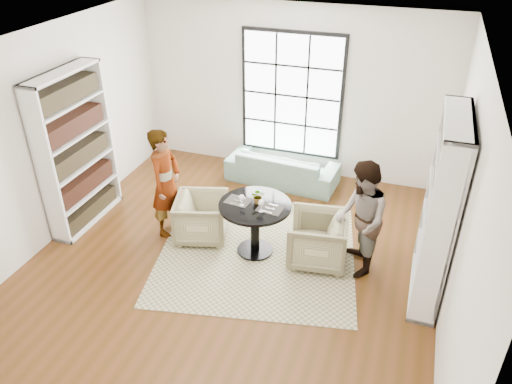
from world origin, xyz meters
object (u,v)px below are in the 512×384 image
(armchair_left, at_px, (202,218))
(flower_centerpiece, at_px, (258,196))
(person_left, at_px, (166,183))
(wine_glass_left, at_px, (242,198))
(armchair_right, at_px, (317,240))
(sofa, at_px, (282,167))
(person_right, at_px, (361,220))
(wine_glass_right, at_px, (261,203))
(pedestal_table, at_px, (255,218))

(armchair_left, distance_m, flower_centerpiece, 1.05)
(person_left, bearing_deg, wine_glass_left, -95.52)
(armchair_right, distance_m, wine_glass_left, 1.19)
(sofa, bearing_deg, flower_centerpiece, 101.00)
(armchair_left, bearing_deg, wine_glass_left, -119.24)
(person_right, xyz_separation_m, wine_glass_right, (-1.29, -0.22, 0.12))
(pedestal_table, height_order, wine_glass_left, wine_glass_left)
(pedestal_table, distance_m, person_right, 1.45)
(person_left, relative_size, wine_glass_left, 9.79)
(sofa, bearing_deg, armchair_right, 122.57)
(sofa, distance_m, wine_glass_left, 2.29)
(sofa, bearing_deg, armchair_left, 76.66)
(pedestal_table, xyz_separation_m, person_left, (-1.41, 0.08, 0.26))
(armchair_right, relative_size, wine_glass_right, 4.41)
(person_left, distance_m, wine_glass_right, 1.56)
(armchair_left, relative_size, person_left, 0.45)
(pedestal_table, bearing_deg, armchair_left, 174.46)
(person_left, xyz_separation_m, wine_glass_left, (1.25, -0.17, 0.09))
(armchair_left, height_order, person_left, person_left)
(person_left, height_order, wine_glass_right, person_left)
(sofa, xyz_separation_m, flower_centerpiece, (0.24, -2.06, 0.62))
(person_right, bearing_deg, wine_glass_left, -102.57)
(wine_glass_left, bearing_deg, person_left, 172.28)
(pedestal_table, xyz_separation_m, armchair_right, (0.88, 0.07, -0.22))
(sofa, height_order, person_left, person_left)
(armchair_right, xyz_separation_m, person_left, (-2.29, 0.01, 0.48))
(person_right, relative_size, flower_centerpiece, 7.60)
(pedestal_table, height_order, sofa, pedestal_table)
(armchair_right, xyz_separation_m, flower_centerpiece, (-0.85, -0.02, 0.55))
(armchair_left, relative_size, flower_centerpiece, 3.54)
(pedestal_table, height_order, armchair_left, pedestal_table)
(armchair_right, distance_m, wine_glass_right, 0.96)
(armchair_right, relative_size, person_left, 0.48)
(pedestal_table, bearing_deg, wine_glass_right, -46.04)
(sofa, height_order, person_right, person_right)
(sofa, bearing_deg, person_left, 63.82)
(person_left, relative_size, wine_glass_right, 9.27)
(armchair_left, height_order, wine_glass_right, wine_glass_right)
(armchair_left, xyz_separation_m, armchair_right, (1.74, -0.01, 0.02))
(armchair_right, relative_size, person_right, 0.49)
(person_left, bearing_deg, person_right, -87.98)
(armchair_right, height_order, person_left, person_left)
(sofa, xyz_separation_m, person_left, (-1.20, -2.03, 0.55))
(wine_glass_right, bearing_deg, armchair_left, 167.25)
(person_left, xyz_separation_m, person_right, (2.84, -0.01, -0.03))
(pedestal_table, bearing_deg, wine_glass_left, -151.87)
(armchair_right, distance_m, person_right, 0.71)
(flower_centerpiece, bearing_deg, wine_glass_right, -61.06)
(pedestal_table, xyz_separation_m, wine_glass_right, (0.14, -0.14, 0.35))
(person_left, bearing_deg, armchair_left, -87.80)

